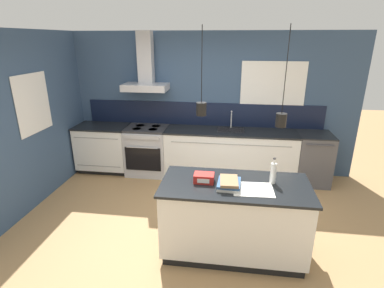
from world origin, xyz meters
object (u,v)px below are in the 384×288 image
object	(u,v)px
dishwasher	(312,158)
red_supply_box	(204,178)
book_stack	(229,183)
bottle_on_island	(273,173)
oven_range	(148,150)

from	to	relation	value
dishwasher	red_supply_box	xyz separation A→B (m)	(-1.74, -2.08, 0.50)
book_stack	red_supply_box	distance (m)	0.30
dishwasher	bottle_on_island	world-z (taller)	bottle_on_island
bottle_on_island	red_supply_box	bearing A→B (deg)	-174.29
bottle_on_island	red_supply_box	distance (m)	0.78
oven_range	book_stack	world-z (taller)	book_stack
book_stack	red_supply_box	size ratio (longest dim) A/B	1.56
book_stack	red_supply_box	world-z (taller)	red_supply_box
book_stack	dishwasher	bearing A→B (deg)	56.06
bottle_on_island	red_supply_box	size ratio (longest dim) A/B	1.35
oven_range	dishwasher	distance (m)	3.02
bottle_on_island	dishwasher	bearing A→B (deg)	64.36
bottle_on_island	book_stack	distance (m)	0.52
book_stack	oven_range	bearing A→B (deg)	126.06
red_supply_box	bottle_on_island	bearing A→B (deg)	5.71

